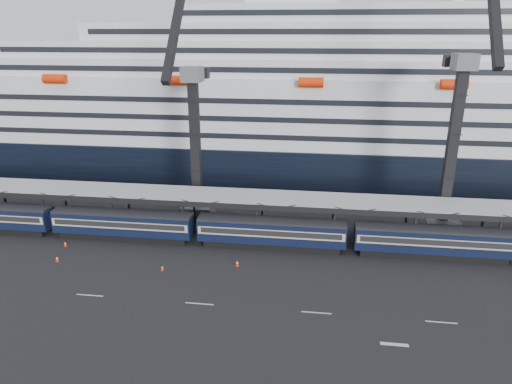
# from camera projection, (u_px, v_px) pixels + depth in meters

# --- Properties ---
(ground) EXTENTS (260.00, 260.00, 0.00)m
(ground) POSITION_uv_depth(u_px,v_px,m) (335.00, 293.00, 49.07)
(ground) COLOR black
(ground) RESTS_ON ground
(lane_markings) EXTENTS (111.00, 4.27, 0.02)m
(lane_markings) POSITION_uv_depth(u_px,v_px,m) (424.00, 328.00, 43.15)
(lane_markings) COLOR beige
(lane_markings) RESTS_ON ground
(train) EXTENTS (133.05, 3.00, 4.05)m
(train) POSITION_uv_depth(u_px,v_px,m) (297.00, 233.00, 58.26)
(train) COLOR black
(train) RESTS_ON ground
(canopy) EXTENTS (130.00, 6.25, 5.53)m
(canopy) POSITION_uv_depth(u_px,v_px,m) (335.00, 202.00, 60.39)
(canopy) COLOR #94989C
(canopy) RESTS_ON ground
(cruise_ship) EXTENTS (214.09, 28.84, 34.00)m
(cruise_ship) POSITION_uv_depth(u_px,v_px,m) (326.00, 109.00, 88.05)
(cruise_ship) COLOR black
(cruise_ship) RESTS_ON ground
(crane_dark_near) EXTENTS (4.50, 17.75, 35.08)m
(crane_dark_near) POSITION_uv_depth(u_px,v_px,m) (194.00, 140.00, 64.96)
(crane_dark_near) COLOR #4A4C51
(crane_dark_near) RESTS_ON ground
(crane_dark_mid) EXTENTS (4.50, 18.24, 39.64)m
(crane_dark_mid) POSITION_uv_depth(u_px,v_px,m) (454.00, 139.00, 59.16)
(crane_dark_mid) COLOR #4A4C51
(crane_dark_mid) RESTS_ON ground
(traffic_cone_a) EXTENTS (0.39, 0.39, 0.77)m
(traffic_cone_a) POSITION_uv_depth(u_px,v_px,m) (57.00, 259.00, 55.61)
(traffic_cone_a) COLOR red
(traffic_cone_a) RESTS_ON ground
(traffic_cone_b) EXTENTS (0.37, 0.37, 0.74)m
(traffic_cone_b) POSITION_uv_depth(u_px,v_px,m) (65.00, 244.00, 59.56)
(traffic_cone_b) COLOR red
(traffic_cone_b) RESTS_ON ground
(traffic_cone_c) EXTENTS (0.34, 0.34, 0.69)m
(traffic_cone_c) POSITION_uv_depth(u_px,v_px,m) (162.00, 268.00, 53.55)
(traffic_cone_c) COLOR red
(traffic_cone_c) RESTS_ON ground
(traffic_cone_d) EXTENTS (0.40, 0.40, 0.79)m
(traffic_cone_d) POSITION_uv_depth(u_px,v_px,m) (237.00, 263.00, 54.53)
(traffic_cone_d) COLOR red
(traffic_cone_d) RESTS_ON ground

